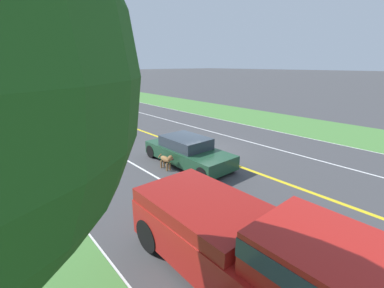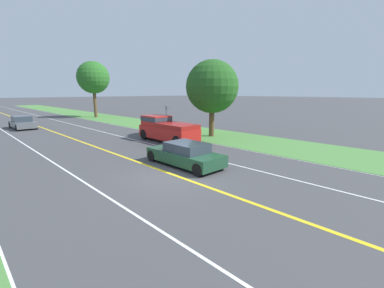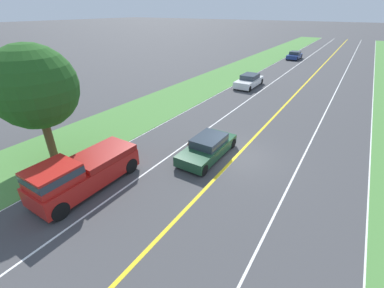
{
  "view_description": "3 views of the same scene",
  "coord_description": "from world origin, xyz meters",
  "px_view_note": "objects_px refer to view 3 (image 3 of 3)",
  "views": [
    {
      "loc": [
        8.75,
        9.52,
        4.46
      ],
      "look_at": [
        1.6,
        1.32,
        1.06
      ],
      "focal_mm": 24.0,
      "sensor_mm": 36.0,
      "label": 1
    },
    {
      "loc": [
        -7.47,
        -9.01,
        3.9
      ],
      "look_at": [
        2.3,
        1.21,
        1.02
      ],
      "focal_mm": 24.0,
      "sensor_mm": 36.0,
      "label": 2
    },
    {
      "loc": [
        -5.02,
        12.97,
        8.07
      ],
      "look_at": [
        2.14,
        1.76,
        1.02
      ],
      "focal_mm": 24.0,
      "sensor_mm": 36.0,
      "label": 3
    }
  ],
  "objects_px": {
    "pickup_truck": "(81,172)",
    "roadside_tree_right_near": "(34,87)",
    "ego_car": "(208,147)",
    "car_trailing_near": "(249,81)",
    "dog": "(192,144)",
    "car_trailing_mid": "(294,55)"
  },
  "relations": [
    {
      "from": "pickup_truck",
      "to": "roadside_tree_right_near",
      "type": "distance_m",
      "value": 5.5
    },
    {
      "from": "pickup_truck",
      "to": "roadside_tree_right_near",
      "type": "xyz_separation_m",
      "value": [
        4.27,
        -1.03,
        3.32
      ]
    },
    {
      "from": "roadside_tree_right_near",
      "to": "ego_car",
      "type": "bearing_deg",
      "value": -146.67
    },
    {
      "from": "car_trailing_near",
      "to": "roadside_tree_right_near",
      "type": "relative_size",
      "value": 0.72
    },
    {
      "from": "dog",
      "to": "pickup_truck",
      "type": "height_order",
      "value": "pickup_truck"
    },
    {
      "from": "ego_car",
      "to": "pickup_truck",
      "type": "xyz_separation_m",
      "value": [
        3.59,
        6.2,
        0.41
      ]
    },
    {
      "from": "ego_car",
      "to": "roadside_tree_right_near",
      "type": "distance_m",
      "value": 10.12
    },
    {
      "from": "ego_car",
      "to": "dog",
      "type": "xyz_separation_m",
      "value": [
        1.17,
        -0.05,
        -0.12
      ]
    },
    {
      "from": "roadside_tree_right_near",
      "to": "dog",
      "type": "bearing_deg",
      "value": -142.04
    },
    {
      "from": "pickup_truck",
      "to": "car_trailing_near",
      "type": "bearing_deg",
      "value": -89.45
    },
    {
      "from": "pickup_truck",
      "to": "car_trailing_mid",
      "type": "relative_size",
      "value": 1.28
    },
    {
      "from": "car_trailing_near",
      "to": "car_trailing_mid",
      "type": "distance_m",
      "value": 21.69
    },
    {
      "from": "ego_car",
      "to": "roadside_tree_right_near",
      "type": "height_order",
      "value": "roadside_tree_right_near"
    },
    {
      "from": "pickup_truck",
      "to": "car_trailing_mid",
      "type": "height_order",
      "value": "pickup_truck"
    },
    {
      "from": "car_trailing_near",
      "to": "roadside_tree_right_near",
      "type": "height_order",
      "value": "roadside_tree_right_near"
    },
    {
      "from": "ego_car",
      "to": "roadside_tree_right_near",
      "type": "xyz_separation_m",
      "value": [
        7.86,
        5.17,
        3.73
      ]
    },
    {
      "from": "dog",
      "to": "roadside_tree_right_near",
      "type": "xyz_separation_m",
      "value": [
        6.68,
        5.21,
        3.85
      ]
    },
    {
      "from": "ego_car",
      "to": "roadside_tree_right_near",
      "type": "bearing_deg",
      "value": 33.33
    },
    {
      "from": "dog",
      "to": "car_trailing_mid",
      "type": "relative_size",
      "value": 0.27
    },
    {
      "from": "ego_car",
      "to": "pickup_truck",
      "type": "height_order",
      "value": "pickup_truck"
    },
    {
      "from": "dog",
      "to": "ego_car",
      "type": "bearing_deg",
      "value": 178.92
    },
    {
      "from": "pickup_truck",
      "to": "car_trailing_near",
      "type": "xyz_separation_m",
      "value": [
        0.22,
        -22.62,
        -0.35
      ]
    }
  ]
}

